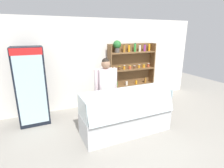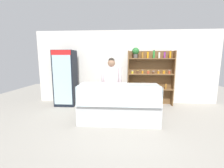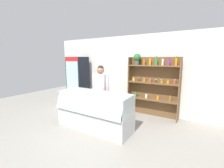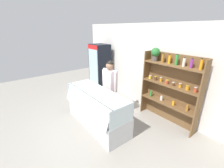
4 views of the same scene
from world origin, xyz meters
name	(u,v)px [view 2 (image 2 of 4)]	position (x,y,z in m)	size (l,w,h in m)	color
ground_plane	(127,123)	(0.00, 0.00, 0.00)	(12.00, 12.00, 0.00)	gray
back_wall	(126,67)	(0.00, 2.02, 1.35)	(6.80, 0.10, 2.70)	white
drinks_fridge	(66,78)	(-2.16, 1.48, 0.98)	(0.71, 0.63, 1.96)	black
shelving_unit	(149,74)	(0.82, 1.73, 1.14)	(1.62, 0.29, 2.05)	brown
deli_display_case	(118,111)	(-0.23, 0.06, 0.31)	(2.07, 0.80, 1.01)	silver
shop_clerk	(111,81)	(-0.46, 0.69, 1.00)	(0.60, 0.25, 1.69)	#2D2D38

